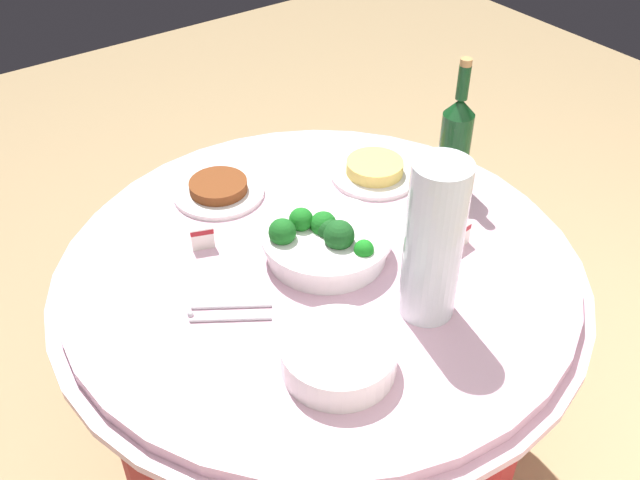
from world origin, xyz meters
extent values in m
plane|color=tan|center=(0.00, 0.00, 0.00)|extent=(6.00, 6.00, 0.00)
cylinder|color=maroon|center=(0.00, 0.00, 0.34)|extent=(1.01, 1.01, 0.69)
cylinder|color=#E0B2C6|center=(0.00, 0.00, 0.70)|extent=(1.16, 1.16, 0.02)
cylinder|color=#E0B2C6|center=(0.00, 0.00, 0.72)|extent=(1.10, 1.10, 0.03)
cylinder|color=white|center=(-0.02, 0.00, 0.77)|extent=(0.26, 0.26, 0.05)
cylinder|color=white|center=(-0.02, 0.00, 0.80)|extent=(0.28, 0.28, 0.01)
sphere|color=#19631E|center=(0.07, -0.04, 0.82)|extent=(0.06, 0.06, 0.06)
sphere|color=#19531E|center=(-0.02, 0.04, 0.82)|extent=(0.07, 0.07, 0.07)
sphere|color=#19831E|center=(-0.04, 0.09, 0.81)|extent=(0.04, 0.04, 0.04)
sphere|color=#19721E|center=(0.01, -0.05, 0.82)|extent=(0.05, 0.05, 0.05)
sphere|color=#196E1E|center=(-0.02, -0.02, 0.81)|extent=(0.06, 0.06, 0.06)
sphere|color=#19521E|center=(-0.02, 0.00, 0.81)|extent=(0.05, 0.05, 0.05)
cylinder|color=white|center=(0.15, 0.27, 0.74)|extent=(0.21, 0.21, 0.01)
cylinder|color=white|center=(0.15, 0.27, 0.76)|extent=(0.21, 0.21, 0.01)
cylinder|color=white|center=(0.15, 0.27, 0.77)|extent=(0.21, 0.21, 0.01)
cylinder|color=white|center=(0.15, 0.27, 0.78)|extent=(0.21, 0.21, 0.01)
cylinder|color=white|center=(0.15, 0.27, 0.79)|extent=(0.21, 0.21, 0.01)
cylinder|color=white|center=(0.15, 0.27, 0.80)|extent=(0.21, 0.21, 0.01)
cylinder|color=#12411A|center=(-0.42, -0.03, 0.84)|extent=(0.07, 0.07, 0.20)
cone|color=#12411A|center=(-0.42, -0.03, 0.96)|extent=(0.07, 0.07, 0.04)
cylinder|color=#12411A|center=(-0.42, -0.03, 1.02)|extent=(0.03, 0.03, 0.08)
cylinder|color=#B2844C|center=(-0.42, -0.03, 1.07)|extent=(0.03, 0.03, 0.02)
cylinder|color=silver|center=(-0.08, 0.25, 0.91)|extent=(0.11, 0.11, 0.34)
sphere|color=#E5B26B|center=(-0.06, 0.25, 0.78)|extent=(0.06, 0.06, 0.06)
sphere|color=#E5B26B|center=(-0.09, 0.27, 0.78)|extent=(0.06, 0.06, 0.06)
sphere|color=#E5B26B|center=(-0.09, 0.23, 0.78)|extent=(0.06, 0.06, 0.06)
sphere|color=#72C64C|center=(-0.06, 0.26, 0.83)|extent=(0.06, 0.06, 0.06)
sphere|color=#72C64C|center=(-0.10, 0.26, 0.83)|extent=(0.06, 0.06, 0.06)
sphere|color=#72C64C|center=(-0.08, 0.23, 0.83)|extent=(0.06, 0.06, 0.06)
sphere|color=red|center=(-0.07, 0.27, 0.89)|extent=(0.06, 0.06, 0.06)
sphere|color=red|center=(-0.10, 0.25, 0.89)|extent=(0.06, 0.06, 0.06)
sphere|color=red|center=(-0.07, 0.23, 0.89)|extent=(0.06, 0.06, 0.06)
sphere|color=#E5B26B|center=(-0.08, 0.27, 0.94)|extent=(0.06, 0.06, 0.06)
sphere|color=#E5B26B|center=(-0.09, 0.23, 0.94)|extent=(0.06, 0.06, 0.06)
sphere|color=#E5B26B|center=(-0.06, 0.24, 0.94)|extent=(0.06, 0.06, 0.06)
sphere|color=#72C64C|center=(-0.09, 0.26, 0.99)|extent=(0.06, 0.06, 0.06)
sphere|color=#72C64C|center=(-0.08, 0.23, 0.99)|extent=(0.06, 0.06, 0.06)
sphere|color=#72C64C|center=(-0.06, 0.26, 0.99)|extent=(0.06, 0.06, 0.06)
cylinder|color=silver|center=(0.23, 0.02, 0.74)|extent=(0.14, 0.09, 0.01)
cylinder|color=silver|center=(0.25, 0.05, 0.74)|extent=(0.14, 0.09, 0.01)
sphere|color=silver|center=(0.31, -0.01, 0.74)|extent=(0.01, 0.01, 0.01)
cylinder|color=white|center=(-0.30, -0.18, 0.75)|extent=(0.22, 0.22, 0.01)
cylinder|color=#EACC60|center=(-0.30, -0.18, 0.77)|extent=(0.14, 0.14, 0.03)
cylinder|color=white|center=(0.06, -0.34, 0.75)|extent=(0.22, 0.22, 0.01)
cylinder|color=brown|center=(0.06, -0.34, 0.76)|extent=(0.14, 0.14, 0.03)
cube|color=white|center=(-0.27, 0.15, 0.77)|extent=(0.05, 0.01, 0.05)
cube|color=maroon|center=(-0.27, 0.15, 0.79)|extent=(0.05, 0.01, 0.01)
cube|color=white|center=(0.19, -0.18, 0.77)|extent=(0.05, 0.03, 0.05)
cube|color=maroon|center=(0.19, -0.18, 0.79)|extent=(0.05, 0.03, 0.01)
camera|label=1|loc=(0.69, 0.96, 1.74)|focal=40.24mm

